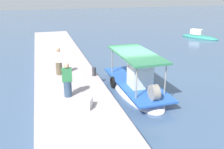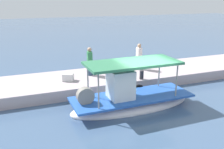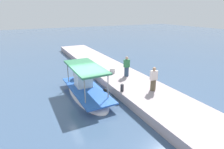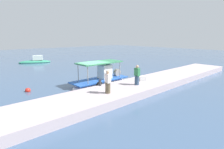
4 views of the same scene
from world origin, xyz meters
The scene contains 7 objects.
ground_plane centered at (0.00, 0.00, 0.00)m, with size 120.00×120.00×0.00m, color #415A7B.
dock_quay centered at (0.00, -3.93, 0.31)m, with size 36.00×3.80×0.62m, color #B6A5AA.
main_fishing_boat centered at (0.76, -0.21, 0.41)m, with size 6.28×2.25×2.66m.
fisherman_near_bollard centered at (1.60, -4.19, 1.41)m, with size 0.43×0.52×1.73m.
fisherman_by_crate centered at (-1.82, -4.31, 1.40)m, with size 0.43×0.52×1.72m.
mooring_bollard centered at (-0.97, -2.28, 0.88)m, with size 0.24×0.24×0.52m, color #2D2D33.
cargo_crate centered at (3.10, -3.56, 0.84)m, with size 0.60×0.48×0.43m, color silver.
Camera 3 is at (-11.14, 3.67, 5.99)m, focal length 29.23 mm.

